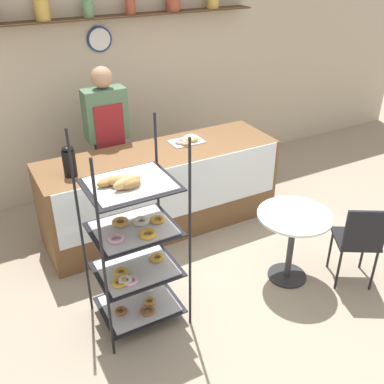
{
  "coord_description": "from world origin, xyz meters",
  "views": [
    {
      "loc": [
        -1.79,
        -2.9,
        2.88
      ],
      "look_at": [
        0.0,
        0.38,
        0.79
      ],
      "focal_mm": 42.0,
      "sensor_mm": 36.0,
      "label": 1
    }
  ],
  "objects_px": {
    "person_worker": "(108,137)",
    "cafe_table": "(293,231)",
    "pastry_rack": "(134,244)",
    "cafe_chair": "(360,238)",
    "donut_tray_counter": "(188,140)",
    "coffee_carafe": "(69,161)"
  },
  "relations": [
    {
      "from": "person_worker",
      "to": "cafe_table",
      "type": "height_order",
      "value": "person_worker"
    },
    {
      "from": "donut_tray_counter",
      "to": "coffee_carafe",
      "type": "bearing_deg",
      "value": -172.2
    },
    {
      "from": "person_worker",
      "to": "coffee_carafe",
      "type": "distance_m",
      "value": 0.92
    },
    {
      "from": "coffee_carafe",
      "to": "donut_tray_counter",
      "type": "distance_m",
      "value": 1.38
    },
    {
      "from": "cafe_table",
      "to": "donut_tray_counter",
      "type": "xyz_separation_m",
      "value": [
        -0.3,
        1.51,
        0.41
      ]
    },
    {
      "from": "person_worker",
      "to": "cafe_chair",
      "type": "xyz_separation_m",
      "value": [
        1.52,
        -2.37,
        -0.43
      ]
    },
    {
      "from": "donut_tray_counter",
      "to": "person_worker",
      "type": "bearing_deg",
      "value": 147.08
    },
    {
      "from": "person_worker",
      "to": "cafe_chair",
      "type": "distance_m",
      "value": 2.85
    },
    {
      "from": "cafe_chair",
      "to": "donut_tray_counter",
      "type": "height_order",
      "value": "donut_tray_counter"
    },
    {
      "from": "pastry_rack",
      "to": "coffee_carafe",
      "type": "bearing_deg",
      "value": 98.81
    },
    {
      "from": "donut_tray_counter",
      "to": "cafe_chair",
      "type": "bearing_deg",
      "value": -67.97
    },
    {
      "from": "cafe_chair",
      "to": "coffee_carafe",
      "type": "distance_m",
      "value": 2.77
    },
    {
      "from": "cafe_chair",
      "to": "coffee_carafe",
      "type": "xyz_separation_m",
      "value": [
        -2.12,
        1.69,
        0.54
      ]
    },
    {
      "from": "cafe_table",
      "to": "donut_tray_counter",
      "type": "relative_size",
      "value": 1.94
    },
    {
      "from": "pastry_rack",
      "to": "cafe_table",
      "type": "distance_m",
      "value": 1.52
    },
    {
      "from": "person_worker",
      "to": "coffee_carafe",
      "type": "relative_size",
      "value": 5.73
    },
    {
      "from": "person_worker",
      "to": "cafe_chair",
      "type": "relative_size",
      "value": 2.01
    },
    {
      "from": "pastry_rack",
      "to": "person_worker",
      "type": "distance_m",
      "value": 1.86
    },
    {
      "from": "person_worker",
      "to": "cafe_chair",
      "type": "height_order",
      "value": "person_worker"
    },
    {
      "from": "pastry_rack",
      "to": "person_worker",
      "type": "xyz_separation_m",
      "value": [
        0.43,
        1.8,
        0.18
      ]
    },
    {
      "from": "person_worker",
      "to": "cafe_table",
      "type": "relative_size",
      "value": 2.43
    },
    {
      "from": "pastry_rack",
      "to": "cafe_chair",
      "type": "height_order",
      "value": "pastry_rack"
    }
  ]
}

